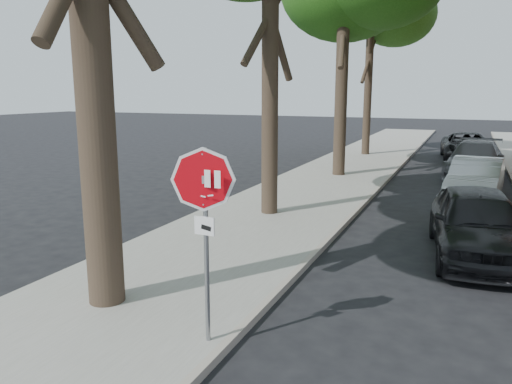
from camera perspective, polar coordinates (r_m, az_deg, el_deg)
ground at (r=6.82m, az=0.00°, el=-18.52°), size 120.00×120.00×0.00m
sidewalk_left at (r=18.39m, az=7.59°, el=0.91°), size 4.00×55.00×0.12m
curb_left at (r=17.96m, az=13.89°, el=0.44°), size 0.12×55.00×0.13m
stop_sign at (r=6.36m, az=-5.90°, el=-1.85°), size 0.76×0.34×2.61m
tree_far at (r=27.28m, az=13.04°, el=19.25°), size 5.29×4.91×9.33m
car_a at (r=11.28m, az=23.92°, el=-3.25°), size 2.23×4.46×1.46m
car_b at (r=16.99m, az=23.81°, el=1.26°), size 1.83×4.22×1.35m
car_c at (r=21.76m, az=23.77°, el=3.43°), size 2.43×5.10×1.43m
car_d at (r=26.95m, az=22.95°, el=4.80°), size 2.72×5.10×1.36m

